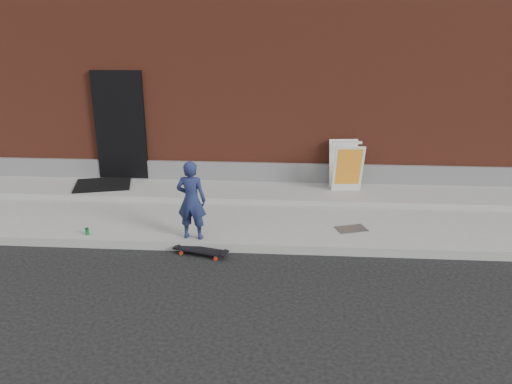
# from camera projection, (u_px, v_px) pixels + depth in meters

# --- Properties ---
(ground) EXTENTS (80.00, 80.00, 0.00)m
(ground) POSITION_uv_depth(u_px,v_px,m) (228.00, 253.00, 7.88)
(ground) COLOR black
(ground) RESTS_ON ground
(sidewalk) EXTENTS (20.00, 3.00, 0.15)m
(sidewalk) POSITION_uv_depth(u_px,v_px,m) (238.00, 213.00, 9.27)
(sidewalk) COLOR gray
(sidewalk) RESTS_ON ground
(apron) EXTENTS (20.00, 1.20, 0.10)m
(apron) POSITION_uv_depth(u_px,v_px,m) (242.00, 191.00, 10.08)
(apron) COLOR gray
(apron) RESTS_ON sidewalk
(building) EXTENTS (20.00, 8.10, 5.00)m
(building) POSITION_uv_depth(u_px,v_px,m) (258.00, 58.00, 13.66)
(building) COLOR maroon
(building) RESTS_ON ground
(child) EXTENTS (0.49, 0.35, 1.29)m
(child) POSITION_uv_depth(u_px,v_px,m) (191.00, 200.00, 7.85)
(child) COLOR #192248
(child) RESTS_ON sidewalk
(skateboard) EXTENTS (0.87, 0.43, 0.10)m
(skateboard) POSITION_uv_depth(u_px,v_px,m) (201.00, 251.00, 7.77)
(skateboard) COLOR #B12612
(skateboard) RESTS_ON ground
(pizza_sign) EXTENTS (0.66, 0.75, 0.97)m
(pizza_sign) POSITION_uv_depth(u_px,v_px,m) (346.00, 166.00, 9.92)
(pizza_sign) COLOR silver
(pizza_sign) RESTS_ON apron
(soda_can) EXTENTS (0.06, 0.06, 0.11)m
(soda_can) POSITION_uv_depth(u_px,v_px,m) (87.00, 231.00, 8.15)
(soda_can) COLOR #1B8B42
(soda_can) RESTS_ON sidewalk
(doormat) EXTENTS (1.29, 1.15, 0.03)m
(doormat) POSITION_uv_depth(u_px,v_px,m) (103.00, 184.00, 10.29)
(doormat) COLOR black
(doormat) RESTS_ON apron
(utility_plate) EXTENTS (0.56, 0.45, 0.01)m
(utility_plate) POSITION_uv_depth(u_px,v_px,m) (351.00, 229.00, 8.37)
(utility_plate) COLOR #5C5C61
(utility_plate) RESTS_ON sidewalk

